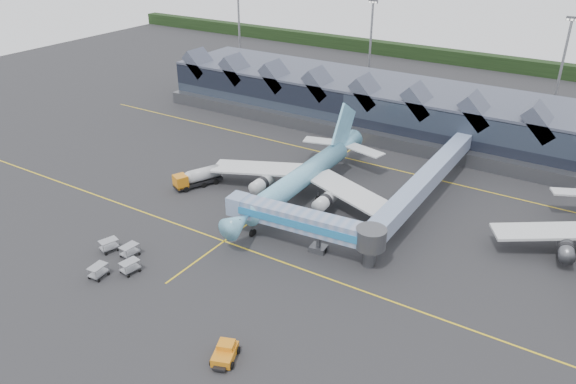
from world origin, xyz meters
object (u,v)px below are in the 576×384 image
Objects in this scene: main_airliner at (303,176)px; jet_bridge at (313,225)px; fuel_truck at (199,176)px; pushback_tug at (225,353)px.

jet_bridge is at bearing -54.95° from main_airliner.
fuel_truck is at bearing 159.87° from jet_bridge.
main_airliner is at bearing 43.28° from fuel_truck.
pushback_tug is (29.34, -30.49, -0.93)m from fuel_truck.
main_airliner is 9.11× the size of pushback_tug.
jet_bridge is (9.34, -13.03, 0.32)m from main_airliner.
jet_bridge is 2.69× the size of fuel_truck.
fuel_truck is (-17.10, -5.81, -1.99)m from main_airliner.
fuel_truck is (-26.44, 7.22, -2.31)m from jet_bridge.
fuel_truck is at bearing -161.82° from main_airliner.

